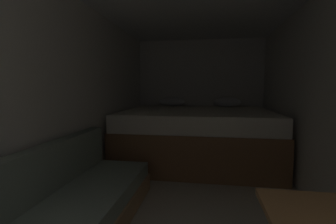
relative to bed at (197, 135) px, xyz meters
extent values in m
plane|color=#B2A893|center=(0.00, -1.51, -0.41)|extent=(6.96, 6.96, 0.00)
cube|color=silver|center=(0.00, 1.00, 0.63)|extent=(2.49, 0.05, 2.09)
cube|color=silver|center=(-1.22, -1.51, 0.63)|extent=(0.05, 4.96, 2.09)
cube|color=silver|center=(1.22, -1.51, 0.63)|extent=(0.05, 4.96, 2.09)
cube|color=brown|center=(0.00, -0.01, -0.12)|extent=(2.27, 1.87, 0.58)
cube|color=beige|center=(0.00, -0.01, 0.28)|extent=(2.23, 1.83, 0.24)
ellipsoid|color=white|center=(-0.51, 0.72, 0.49)|extent=(0.49, 0.30, 0.18)
ellipsoid|color=white|center=(0.51, 0.72, 0.49)|extent=(0.49, 0.30, 0.18)
cube|color=gray|center=(-0.83, -2.42, -0.16)|extent=(0.65, 2.44, 0.14)
cube|color=gray|center=(-1.12, -2.42, 0.10)|extent=(0.12, 2.44, 0.39)
camera|label=1|loc=(0.16, -3.83, 0.75)|focal=26.02mm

